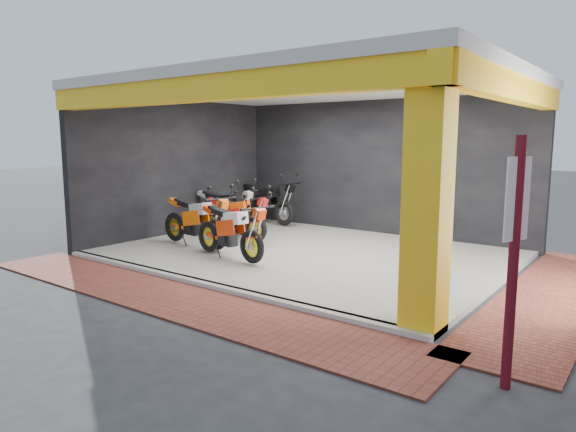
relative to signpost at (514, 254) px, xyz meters
The scene contains 17 objects.
ground 5.48m from the signpost, 161.18° to the left, with size 80.00×80.00×0.00m, color #2D2D30.
showroom_floor 6.39m from the signpost, 143.54° to the left, with size 8.00×6.00×0.10m, color white.
showroom_ceiling 6.63m from the signpost, 143.54° to the left, with size 8.40×6.40×0.20m, color beige.
back_wall 8.47m from the signpost, 126.41° to the left, with size 8.20×0.20×3.50m, color black.
left_wall 9.86m from the signpost, 157.86° to the left, with size 0.20×6.20×3.50m, color black.
corner_column 1.64m from the signpost, 142.94° to the left, with size 0.50×0.50×3.50m, color yellow.
header_beam_front 5.42m from the signpost, behind, with size 8.40×0.30×0.40m, color yellow.
header_beam_right 4.30m from the signpost, 105.41° to the left, with size 0.30×6.40×0.40m, color yellow.
floor_kerb 5.24m from the signpost, behind, with size 8.00×0.20×0.10m, color white.
paver_front 5.21m from the signpost, behind, with size 9.00×1.40×0.03m, color brown.
paver_right 3.96m from the signpost, 93.44° to the left, with size 1.40×7.00×0.03m, color brown.
signpost is the anchor object (origin of this frame).
moto_hero 5.63m from the signpost, 158.12° to the left, with size 2.21×0.82×1.35m, color red, non-canonical shape.
moto_row_a 7.12m from the signpost, 158.98° to the left, with size 2.27×0.84×1.39m, color #F45D0A, non-canonical shape.
moto_row_b 8.57m from the signpost, 150.25° to the left, with size 2.25×0.83×1.37m, color #9FA2A6, non-canonical shape.
moto_row_c 7.52m from the signpost, 150.22° to the left, with size 2.12×0.78×1.29m, color red, non-canonical shape.
moto_row_d 9.59m from the signpost, 141.00° to the left, with size 2.34×0.87×1.43m, color black, non-canonical shape.
Camera 1 is at (6.20, -6.93, 2.48)m, focal length 32.00 mm.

